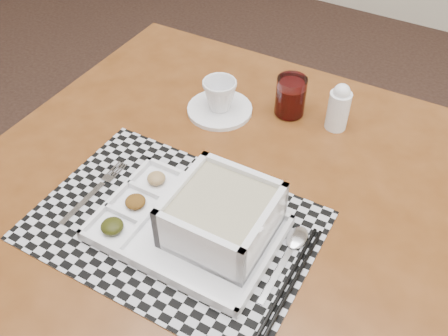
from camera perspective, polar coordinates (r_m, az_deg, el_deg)
The scene contains 10 objects.
dining_table at distance 1.04m, azimuth -1.04°, elevation -4.97°, with size 0.99×0.99×0.73m.
placemat at distance 0.92m, azimuth -5.75°, elevation -6.54°, with size 0.50×0.35×0.00m, color #B0B0B8.
serving_tray at distance 0.87m, azimuth -1.48°, elevation -5.96°, with size 0.32×0.23×0.10m.
fork at distance 1.00m, azimuth -14.45°, elevation -2.52°, with size 0.02×0.19×0.00m.
spoon at distance 0.89m, azimuth 8.03°, elevation -8.50°, with size 0.04×0.18×0.01m.
chopsticks at distance 0.84m, azimuth 7.64°, elevation -12.69°, with size 0.02×0.24×0.01m.
saucer at distance 1.16m, azimuth -0.50°, elevation 6.70°, with size 0.15×0.15×0.01m, color white.
cup at distance 1.13m, azimuth -0.51°, elevation 8.35°, with size 0.08×0.08×0.07m, color white.
juice_glass at distance 1.14m, azimuth 7.60°, elevation 7.95°, with size 0.07×0.07×0.09m.
creamer_bottle at distance 1.11m, azimuth 12.98°, elevation 6.78°, with size 0.05×0.05×0.11m.
Camera 1 is at (0.38, -0.41, 1.44)m, focal length 40.00 mm.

